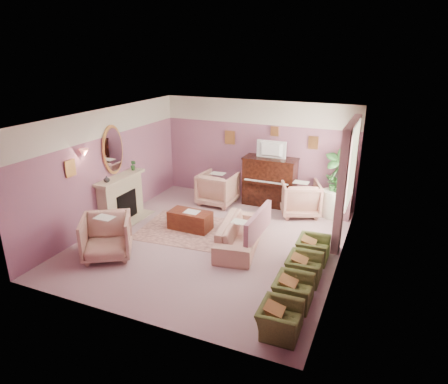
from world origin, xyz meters
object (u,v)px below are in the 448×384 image
at_px(television, 270,149).
at_px(sofa, 240,229).
at_px(side_table, 332,204).
at_px(coffee_table, 190,220).
at_px(floral_armchair_left, 218,187).
at_px(olive_chair_d, 313,245).
at_px(olive_chair_a, 280,315).
at_px(floral_armchair_front, 106,235).
at_px(olive_chair_b, 293,287).
at_px(piano, 270,182).
at_px(olive_chair_c, 304,264).
at_px(floral_armchair_right, 300,197).

xyz_separation_m(television, sofa, (0.17, -2.59, -1.20)).
relative_size(television, side_table, 1.14).
xyz_separation_m(coffee_table, floral_armchair_left, (-0.08, 1.79, 0.27)).
height_order(television, coffee_table, television).
relative_size(coffee_table, olive_chair_d, 1.41).
bearing_deg(olive_chair_a, floral_armchair_front, 167.34).
distance_m(floral_armchair_left, olive_chair_b, 4.82).
height_order(television, olive_chair_d, television).
height_order(piano, olive_chair_b, piano).
bearing_deg(olive_chair_c, piano, 116.99).
bearing_deg(side_table, olive_chair_a, -89.78).
distance_m(coffee_table, floral_armchair_right, 2.93).
relative_size(sofa, olive_chair_a, 2.81).
relative_size(olive_chair_a, olive_chair_b, 1.00).
xyz_separation_m(piano, coffee_table, (-1.25, -2.30, -0.43)).
xyz_separation_m(piano, olive_chair_c, (1.74, -3.41, -0.34)).
bearing_deg(olive_chair_c, sofa, 153.81).
relative_size(floral_armchair_left, olive_chair_a, 1.39).
bearing_deg(olive_chair_b, olive_chair_a, -90.00).
bearing_deg(sofa, olive_chair_a, -56.92).
relative_size(coffee_table, olive_chair_c, 1.41).
relative_size(olive_chair_a, olive_chair_d, 1.00).
distance_m(floral_armchair_right, olive_chair_c, 3.15).
bearing_deg(floral_armchair_front, television, 61.98).
xyz_separation_m(floral_armchair_front, olive_chair_b, (3.93, -0.06, -0.19)).
distance_m(television, floral_armchair_right, 1.49).
bearing_deg(olive_chair_b, olive_chair_d, 90.00).
bearing_deg(side_table, olive_chair_d, -89.56).
height_order(floral_armchair_left, olive_chair_a, floral_armchair_left).
bearing_deg(coffee_table, piano, 61.61).
xyz_separation_m(floral_armchair_front, side_table, (3.91, 4.00, -0.14)).
height_order(piano, floral_armchair_front, piano).
distance_m(olive_chair_a, side_table, 4.88).
height_order(floral_armchair_right, floral_armchair_front, same).
bearing_deg(piano, floral_armchair_right, -21.70).
distance_m(piano, floral_armchair_left, 1.43).
bearing_deg(television, piano, 90.00).
relative_size(piano, side_table, 2.00).
xyz_separation_m(sofa, floral_armchair_right, (0.78, 2.26, 0.09)).
distance_m(olive_chair_c, side_table, 3.24).
distance_m(piano, olive_chair_d, 3.14).
xyz_separation_m(coffee_table, floral_armchair_front, (-0.95, -1.86, 0.27)).
bearing_deg(sofa, olive_chair_c, -26.19).
xyz_separation_m(olive_chair_b, olive_chair_c, (0.00, 0.82, 0.00)).
xyz_separation_m(television, olive_chair_b, (1.74, -4.18, -1.29)).
distance_m(television, olive_chair_b, 4.71).
distance_m(piano, sofa, 2.66).
height_order(sofa, floral_armchair_front, floral_armchair_front).
distance_m(olive_chair_a, olive_chair_b, 0.82).
bearing_deg(floral_armchair_right, piano, 158.30).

